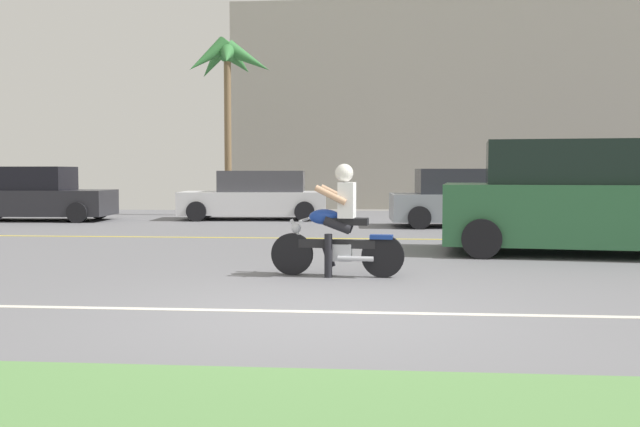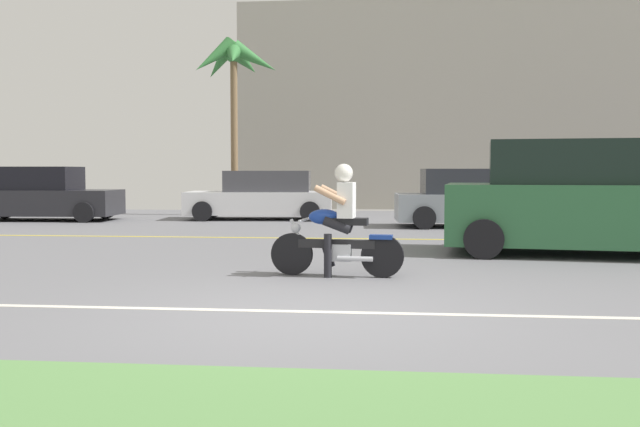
{
  "view_description": "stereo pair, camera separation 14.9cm",
  "coord_description": "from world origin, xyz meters",
  "views": [
    {
      "loc": [
        0.62,
        -6.91,
        1.4
      ],
      "look_at": [
        -0.22,
        2.73,
        0.82
      ],
      "focal_mm": 39.66,
      "sensor_mm": 36.0,
      "label": 1
    },
    {
      "loc": [
        0.77,
        -6.89,
        1.4
      ],
      "look_at": [
        -0.22,
        2.73,
        0.82
      ],
      "focal_mm": 39.66,
      "sensor_mm": 36.0,
      "label": 2
    }
  ],
  "objects": [
    {
      "name": "building_far",
      "position": [
        4.94,
        21.0,
        3.81
      ],
      "size": [
        19.82,
        4.0,
        7.61
      ],
      "primitive_type": "cube",
      "color": "#A8A399",
      "rests_on": "ground"
    },
    {
      "name": "parked_car_1",
      "position": [
        -3.0,
        13.32,
        0.67
      ],
      "size": [
        4.3,
        2.16,
        1.41
      ],
      "color": "silver",
      "rests_on": "ground"
    },
    {
      "name": "suv_nearby",
      "position": [
        3.98,
        5.33,
        0.93
      ],
      "size": [
        4.78,
        2.72,
        1.91
      ],
      "color": "#2D663D",
      "rests_on": "ground"
    },
    {
      "name": "motorcyclist",
      "position": [
        0.05,
        2.43,
        0.63
      ],
      "size": [
        1.79,
        0.58,
        1.5
      ],
      "color": "black",
      "rests_on": "ground"
    },
    {
      "name": "ground",
      "position": [
        0.0,
        3.0,
        -0.02
      ],
      "size": [
        56.0,
        30.0,
        0.04
      ],
      "primitive_type": "cube",
      "color": "slate"
    },
    {
      "name": "lane_line_far",
      "position": [
        0.0,
        7.67,
        0.0
      ],
      "size": [
        50.4,
        0.12,
        0.01
      ],
      "primitive_type": "cube",
      "color": "yellow",
      "rests_on": "ground"
    },
    {
      "name": "parked_car_2",
      "position": [
        3.0,
        11.14,
        0.69
      ],
      "size": [
        4.5,
        2.08,
        1.46
      ],
      "color": "#8C939E",
      "rests_on": "ground"
    },
    {
      "name": "lane_line_near",
      "position": [
        0.0,
        0.02,
        0.0
      ],
      "size": [
        50.4,
        0.12,
        0.01
      ],
      "primitive_type": "cube",
      "color": "silver",
      "rests_on": "ground"
    },
    {
      "name": "parked_car_0",
      "position": [
        -9.22,
        12.27,
        0.71
      ],
      "size": [
        4.33,
        2.03,
        1.53
      ],
      "color": "#232328",
      "rests_on": "ground"
    },
    {
      "name": "palm_tree_0",
      "position": [
        -4.2,
        15.05,
        4.69
      ],
      "size": [
        2.75,
        2.92,
        5.58
      ],
      "color": "brown",
      "rests_on": "ground"
    }
  ]
}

